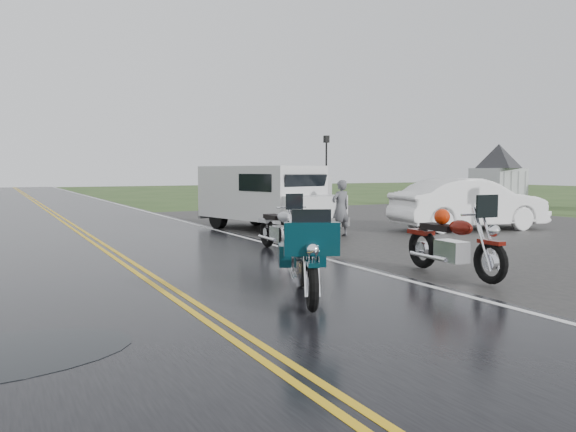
{
  "coord_description": "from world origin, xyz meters",
  "views": [
    {
      "loc": [
        -2.41,
        -7.76,
        1.91
      ],
      "look_at": [
        2.8,
        2.0,
        1.0
      ],
      "focal_mm": 35.0,
      "sensor_mm": 36.0,
      "label": 1
    }
  ],
  "objects_px": {
    "sedan_white": "(469,205)",
    "lamp_post_far_right": "(326,172)",
    "motorcycle_teal": "(312,266)",
    "visitor_center": "(498,160)",
    "motorcycle_silver": "(296,228)",
    "van_white": "(284,201)",
    "motorcycle_red": "(491,244)",
    "person_at_van": "(341,209)"
  },
  "relations": [
    {
      "from": "sedan_white",
      "to": "lamp_post_far_right",
      "type": "xyz_separation_m",
      "value": [
        1.22,
        10.44,
        1.0
      ]
    },
    {
      "from": "motorcycle_teal",
      "to": "lamp_post_far_right",
      "type": "distance_m",
      "value": 20.35
    },
    {
      "from": "visitor_center",
      "to": "motorcycle_silver",
      "type": "distance_m",
      "value": 19.07
    },
    {
      "from": "motorcycle_silver",
      "to": "van_white",
      "type": "relative_size",
      "value": 0.42
    },
    {
      "from": "motorcycle_teal",
      "to": "sedan_white",
      "type": "xyz_separation_m",
      "value": [
        9.69,
        6.7,
        0.14
      ]
    },
    {
      "from": "motorcycle_silver",
      "to": "lamp_post_far_right",
      "type": "relative_size",
      "value": 0.62
    },
    {
      "from": "visitor_center",
      "to": "van_white",
      "type": "height_order",
      "value": "visitor_center"
    },
    {
      "from": "visitor_center",
      "to": "motorcycle_silver",
      "type": "bearing_deg",
      "value": -150.88
    },
    {
      "from": "motorcycle_red",
      "to": "motorcycle_silver",
      "type": "height_order",
      "value": "motorcycle_red"
    },
    {
      "from": "motorcycle_teal",
      "to": "van_white",
      "type": "bearing_deg",
      "value": 89.23
    },
    {
      "from": "van_white",
      "to": "visitor_center",
      "type": "bearing_deg",
      "value": 7.54
    },
    {
      "from": "motorcycle_teal",
      "to": "van_white",
      "type": "xyz_separation_m",
      "value": [
        3.6,
        7.64,
        0.37
      ]
    },
    {
      "from": "lamp_post_far_right",
      "to": "person_at_van",
      "type": "bearing_deg",
      "value": -119.93
    },
    {
      "from": "motorcycle_silver",
      "to": "person_at_van",
      "type": "bearing_deg",
      "value": 46.06
    },
    {
      "from": "lamp_post_far_right",
      "to": "sedan_white",
      "type": "bearing_deg",
      "value": -96.66
    },
    {
      "from": "sedan_white",
      "to": "lamp_post_far_right",
      "type": "height_order",
      "value": "lamp_post_far_right"
    },
    {
      "from": "visitor_center",
      "to": "motorcycle_teal",
      "type": "bearing_deg",
      "value": -144.11
    },
    {
      "from": "motorcycle_teal",
      "to": "van_white",
      "type": "height_order",
      "value": "van_white"
    },
    {
      "from": "visitor_center",
      "to": "motorcycle_silver",
      "type": "height_order",
      "value": "visitor_center"
    },
    {
      "from": "visitor_center",
      "to": "lamp_post_far_right",
      "type": "bearing_deg",
      "value": 155.51
    },
    {
      "from": "sedan_white",
      "to": "lamp_post_far_right",
      "type": "bearing_deg",
      "value": 3.62
    },
    {
      "from": "person_at_van",
      "to": "motorcycle_red",
      "type": "bearing_deg",
      "value": 70.83
    },
    {
      "from": "motorcycle_red",
      "to": "van_white",
      "type": "bearing_deg",
      "value": 92.73
    },
    {
      "from": "motorcycle_red",
      "to": "motorcycle_teal",
      "type": "xyz_separation_m",
      "value": [
        -3.45,
        -0.18,
        -0.04
      ]
    },
    {
      "from": "lamp_post_far_right",
      "to": "motorcycle_teal",
      "type": "bearing_deg",
      "value": -122.48
    },
    {
      "from": "person_at_van",
      "to": "motorcycle_teal",
      "type": "bearing_deg",
      "value": 48.53
    },
    {
      "from": "visitor_center",
      "to": "motorcycle_red",
      "type": "height_order",
      "value": "visitor_center"
    },
    {
      "from": "visitor_center",
      "to": "person_at_van",
      "type": "height_order",
      "value": "visitor_center"
    },
    {
      "from": "visitor_center",
      "to": "person_at_van",
      "type": "bearing_deg",
      "value": -154.54
    },
    {
      "from": "motorcycle_teal",
      "to": "visitor_center",
      "type": "bearing_deg",
      "value": 60.37
    },
    {
      "from": "motorcycle_red",
      "to": "van_white",
      "type": "distance_m",
      "value": 7.47
    },
    {
      "from": "visitor_center",
      "to": "person_at_van",
      "type": "relative_size",
      "value": 10.0
    },
    {
      "from": "person_at_van",
      "to": "sedan_white",
      "type": "xyz_separation_m",
      "value": [
        4.57,
        -0.38,
        0.01
      ]
    },
    {
      "from": "van_white",
      "to": "motorcycle_teal",
      "type": "bearing_deg",
      "value": -129.07
    },
    {
      "from": "person_at_van",
      "to": "sedan_white",
      "type": "bearing_deg",
      "value": 169.66
    },
    {
      "from": "sedan_white",
      "to": "lamp_post_far_right",
      "type": "relative_size",
      "value": 1.36
    },
    {
      "from": "sedan_white",
      "to": "lamp_post_far_right",
      "type": "distance_m",
      "value": 10.56
    },
    {
      "from": "lamp_post_far_right",
      "to": "motorcycle_red",
      "type": "bearing_deg",
      "value": -113.74
    },
    {
      "from": "van_white",
      "to": "sedan_white",
      "type": "relative_size",
      "value": 1.08
    },
    {
      "from": "motorcycle_silver",
      "to": "lamp_post_far_right",
      "type": "bearing_deg",
      "value": 58.81
    },
    {
      "from": "motorcycle_silver",
      "to": "lamp_post_far_right",
      "type": "height_order",
      "value": "lamp_post_far_right"
    },
    {
      "from": "motorcycle_silver",
      "to": "person_at_van",
      "type": "xyz_separation_m",
      "value": [
        2.95,
        2.75,
        0.14
      ]
    }
  ]
}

